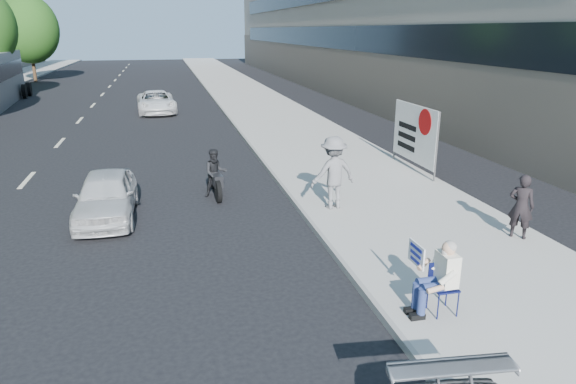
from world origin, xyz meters
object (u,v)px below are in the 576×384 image
object	(u,v)px
jogger	(333,173)
white_sedan_near	(106,196)
pedestrian_woman	(521,206)
seated_protester	(438,274)
motorcycle	(216,175)
white_sedan_far	(156,102)
protest_banner	(414,133)

from	to	relation	value
jogger	white_sedan_near	world-z (taller)	jogger
pedestrian_woman	white_sedan_near	xyz separation A→B (m)	(-9.36, 3.95, -0.29)
seated_protester	motorcycle	distance (m)	8.27
seated_protester	white_sedan_far	world-z (taller)	seated_protester
protest_banner	white_sedan_near	distance (m)	10.00
motorcycle	protest_banner	bearing A→B (deg)	3.06
seated_protester	jogger	world-z (taller)	jogger
jogger	protest_banner	world-z (taller)	protest_banner
seated_protester	motorcycle	world-z (taller)	seated_protester
seated_protester	motorcycle	xyz separation A→B (m)	(-2.90, 7.74, -0.24)
pedestrian_woman	protest_banner	world-z (taller)	protest_banner
seated_protester	jogger	size ratio (longest dim) A/B	0.67
white_sedan_far	white_sedan_near	bearing A→B (deg)	-96.99
pedestrian_woman	white_sedan_near	size ratio (longest dim) A/B	0.42
jogger	pedestrian_woman	distance (m)	4.60
jogger	motorcycle	world-z (taller)	jogger
seated_protester	motorcycle	bearing A→B (deg)	110.57
seated_protester	jogger	xyz separation A→B (m)	(-0.00, 5.54, 0.25)
white_sedan_far	jogger	bearing A→B (deg)	-79.48
protest_banner	white_sedan_near	world-z (taller)	protest_banner
seated_protester	pedestrian_woman	xyz separation A→B (m)	(3.50, 2.56, 0.03)
protest_banner	motorcycle	size ratio (longest dim) A/B	1.49
seated_protester	white_sedan_near	xyz separation A→B (m)	(-5.86, 6.52, -0.26)
protest_banner	white_sedan_far	world-z (taller)	protest_banner
white_sedan_far	motorcycle	distance (m)	16.96
seated_protester	white_sedan_far	distance (m)	25.04
pedestrian_woman	jogger	bearing A→B (deg)	3.66
pedestrian_woman	white_sedan_far	size ratio (longest dim) A/B	0.33
jogger	motorcycle	size ratio (longest dim) A/B	0.95
jogger	white_sedan_far	distance (m)	19.63
pedestrian_woman	white_sedan_near	bearing A→B (deg)	21.13
seated_protester	pedestrian_woman	size ratio (longest dim) A/B	0.87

